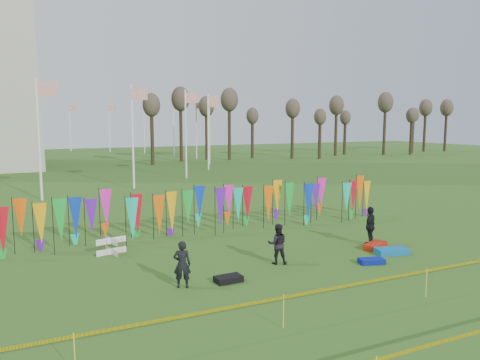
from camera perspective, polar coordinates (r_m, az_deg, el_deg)
name	(u,v)px	position (r m, az deg, el deg)	size (l,w,h in m)	color
ground	(297,285)	(15.64, 7.02, -12.55)	(160.00, 160.00, 0.00)	#325818
banner_row	(216,206)	(22.00, -2.95, -3.14)	(18.64, 0.64, 2.19)	black
caution_tape_near	(342,288)	(13.29, 12.29, -12.76)	(26.00, 0.02, 0.90)	yellow
caution_tape_far	(446,342)	(10.98, 23.85, -17.66)	(26.00, 0.02, 0.90)	yellow
tree_line	(323,114)	(69.11, 10.13, 7.92)	(53.92, 1.92, 7.84)	#392B1C
box_kite	(111,246)	(19.37, -15.40, -7.76)	(0.63, 0.63, 0.70)	red
person_left	(182,264)	(15.17, -7.08, -10.16)	(0.56, 0.41, 1.53)	black
person_mid	(278,244)	(17.51, 4.60, -7.77)	(0.73, 0.45, 1.50)	black
person_right	(370,226)	(20.67, 15.59, -5.43)	(0.98, 0.56, 1.67)	black
kite_bag_blue	(371,261)	(18.30, 15.73, -9.49)	(0.92, 0.48, 0.19)	#091A95
kite_bag_red	(375,246)	(20.42, 16.16, -7.70)	(1.24, 0.57, 0.23)	#B5210C
kite_bag_black	(228,279)	(15.75, -1.42, -11.96)	(0.89, 0.52, 0.21)	black
kite_bag_teal	(392,251)	(19.75, 18.00, -8.26)	(1.27, 0.61, 0.24)	#0C6AB3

